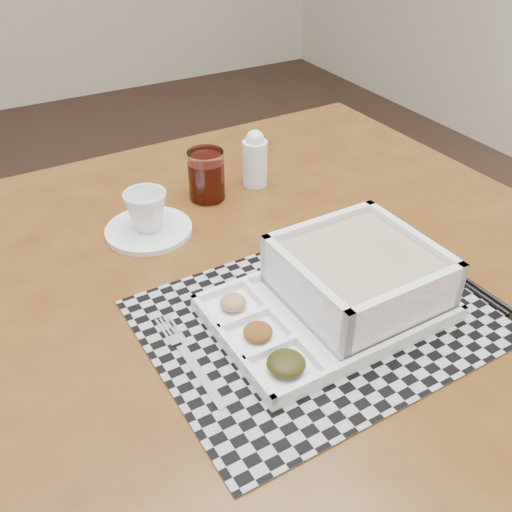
# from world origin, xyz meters

# --- Properties ---
(floor) EXTENTS (5.00, 5.00, 0.00)m
(floor) POSITION_xyz_m (0.00, 0.00, 0.00)
(floor) COLOR #322419
(floor) RESTS_ON ground
(dining_table) EXTENTS (1.13, 1.13, 0.83)m
(dining_table) POSITION_xyz_m (0.23, -0.84, 0.74)
(dining_table) COLOR #4C270D
(dining_table) RESTS_ON ground
(placemat) EXTENTS (0.48, 0.37, 0.00)m
(placemat) POSITION_xyz_m (0.23, -0.96, 0.83)
(placemat) COLOR #9D9CA4
(placemat) RESTS_ON dining_table
(serving_tray) EXTENTS (0.32, 0.23, 0.09)m
(serving_tray) POSITION_xyz_m (0.29, -0.96, 0.86)
(serving_tray) COLOR white
(serving_tray) RESTS_ON placemat
(fork) EXTENTS (0.02, 0.19, 0.00)m
(fork) POSITION_xyz_m (0.04, -0.95, 0.83)
(fork) COLOR silver
(fork) RESTS_ON placemat
(spoon) EXTENTS (0.04, 0.18, 0.01)m
(spoon) POSITION_xyz_m (0.43, -0.89, 0.83)
(spoon) COLOR silver
(spoon) RESTS_ON placemat
(chopsticks) EXTENTS (0.02, 0.24, 0.01)m
(chopsticks) POSITION_xyz_m (0.47, -0.97, 0.83)
(chopsticks) COLOR black
(chopsticks) RESTS_ON placemat
(saucer) EXTENTS (0.15, 0.15, 0.01)m
(saucer) POSITION_xyz_m (0.11, -0.63, 0.83)
(saucer) COLOR white
(saucer) RESTS_ON dining_table
(cup) EXTENTS (0.08, 0.08, 0.07)m
(cup) POSITION_xyz_m (0.11, -0.63, 0.87)
(cup) COLOR white
(cup) RESTS_ON saucer
(juice_glass) EXTENTS (0.07, 0.07, 0.10)m
(juice_glass) POSITION_xyz_m (0.25, -0.57, 0.87)
(juice_glass) COLOR white
(juice_glass) RESTS_ON dining_table
(creamer_bottle) EXTENTS (0.05, 0.05, 0.11)m
(creamer_bottle) POSITION_xyz_m (0.35, -0.57, 0.88)
(creamer_bottle) COLOR white
(creamer_bottle) RESTS_ON dining_table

